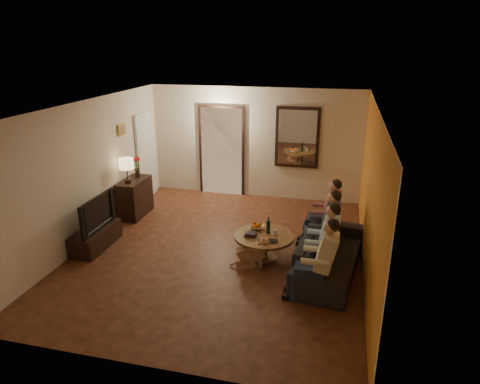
% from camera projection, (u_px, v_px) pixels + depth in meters
% --- Properties ---
extents(floor, '(5.00, 6.00, 0.01)m').
position_uv_depth(floor, '(220.00, 251.00, 7.75)').
color(floor, '#3B1A0F').
rests_on(floor, ground).
extents(ceiling, '(5.00, 6.00, 0.01)m').
position_uv_depth(ceiling, '(218.00, 106.00, 6.87)').
color(ceiling, white).
rests_on(ceiling, back_wall).
extents(back_wall, '(5.00, 0.02, 2.60)m').
position_uv_depth(back_wall, '(255.00, 143.00, 10.05)').
color(back_wall, beige).
rests_on(back_wall, floor).
extents(front_wall, '(5.00, 0.02, 2.60)m').
position_uv_depth(front_wall, '(140.00, 269.00, 4.56)').
color(front_wall, beige).
rests_on(front_wall, floor).
extents(left_wall, '(0.02, 6.00, 2.60)m').
position_uv_depth(left_wall, '(88.00, 173.00, 7.86)').
color(left_wall, beige).
rests_on(left_wall, floor).
extents(right_wall, '(0.02, 6.00, 2.60)m').
position_uv_depth(right_wall, '(371.00, 194.00, 6.76)').
color(right_wall, beige).
rests_on(right_wall, floor).
extents(orange_accent, '(0.01, 6.00, 2.60)m').
position_uv_depth(orange_accent, '(370.00, 194.00, 6.76)').
color(orange_accent, orange).
rests_on(orange_accent, right_wall).
extents(kitchen_doorway, '(1.00, 0.06, 2.10)m').
position_uv_depth(kitchen_doorway, '(222.00, 152.00, 10.29)').
color(kitchen_doorway, '#FFE0A5').
rests_on(kitchen_doorway, floor).
extents(door_trim, '(1.12, 0.04, 2.22)m').
position_uv_depth(door_trim, '(222.00, 152.00, 10.29)').
color(door_trim, black).
rests_on(door_trim, floor).
extents(fridge_glimpse, '(0.45, 0.03, 1.70)m').
position_uv_depth(fridge_glimpse, '(232.00, 158.00, 10.29)').
color(fridge_glimpse, silver).
rests_on(fridge_glimpse, floor).
extents(mirror_frame, '(1.00, 0.05, 1.40)m').
position_uv_depth(mirror_frame, '(297.00, 137.00, 9.73)').
color(mirror_frame, black).
rests_on(mirror_frame, back_wall).
extents(mirror_glass, '(0.86, 0.02, 1.26)m').
position_uv_depth(mirror_glass, '(297.00, 138.00, 9.70)').
color(mirror_glass, white).
rests_on(mirror_glass, back_wall).
extents(white_door, '(0.06, 0.85, 2.04)m').
position_uv_depth(white_door, '(146.00, 156.00, 10.05)').
color(white_door, white).
rests_on(white_door, floor).
extents(framed_art, '(0.03, 0.28, 0.24)m').
position_uv_depth(framed_art, '(122.00, 129.00, 8.86)').
color(framed_art, '#B28C33').
rests_on(framed_art, left_wall).
extents(art_canvas, '(0.01, 0.22, 0.18)m').
position_uv_depth(art_canvas, '(122.00, 129.00, 8.85)').
color(art_canvas, brown).
rests_on(art_canvas, left_wall).
extents(dresser, '(0.45, 0.90, 0.80)m').
position_uv_depth(dresser, '(135.00, 198.00, 9.19)').
color(dresser, black).
rests_on(dresser, floor).
extents(table_lamp, '(0.30, 0.30, 0.54)m').
position_uv_depth(table_lamp, '(127.00, 171.00, 8.76)').
color(table_lamp, beige).
rests_on(table_lamp, dresser).
extents(flower_vase, '(0.14, 0.14, 0.44)m').
position_uv_depth(flower_vase, '(137.00, 167.00, 9.18)').
color(flower_vase, red).
rests_on(flower_vase, dresser).
extents(tv_stand, '(0.45, 1.11, 0.37)m').
position_uv_depth(tv_stand, '(96.00, 238.00, 7.82)').
color(tv_stand, black).
rests_on(tv_stand, floor).
extents(tv, '(1.09, 0.14, 0.63)m').
position_uv_depth(tv, '(93.00, 213.00, 7.65)').
color(tv, black).
rests_on(tv, tv_stand).
extents(sofa, '(2.29, 1.15, 0.64)m').
position_uv_depth(sofa, '(330.00, 253.00, 6.98)').
color(sofa, black).
rests_on(sofa, floor).
extents(person_a, '(0.60, 0.40, 1.20)m').
position_uv_depth(person_a, '(321.00, 264.00, 6.08)').
color(person_a, tan).
rests_on(person_a, sofa).
extents(person_b, '(0.60, 0.40, 1.20)m').
position_uv_depth(person_b, '(324.00, 245.00, 6.63)').
color(person_b, tan).
rests_on(person_b, sofa).
extents(person_c, '(0.60, 0.40, 1.20)m').
position_uv_depth(person_c, '(326.00, 229.00, 7.18)').
color(person_c, tan).
rests_on(person_c, sofa).
extents(person_d, '(0.60, 0.40, 1.20)m').
position_uv_depth(person_d, '(327.00, 216.00, 7.73)').
color(person_d, tan).
rests_on(person_d, sofa).
extents(dog, '(0.60, 0.37, 0.56)m').
position_uv_depth(dog, '(251.00, 252.00, 7.11)').
color(dog, '#A26A4A').
rests_on(dog, floor).
extents(coffee_table, '(1.09, 1.09, 0.45)m').
position_uv_depth(coffee_table, '(264.00, 247.00, 7.40)').
color(coffee_table, brown).
rests_on(coffee_table, floor).
extents(bowl, '(0.26, 0.26, 0.06)m').
position_uv_depth(bowl, '(257.00, 227.00, 7.55)').
color(bowl, white).
rests_on(bowl, coffee_table).
extents(oranges, '(0.20, 0.20, 0.08)m').
position_uv_depth(oranges, '(257.00, 224.00, 7.53)').
color(oranges, '#D95E12').
rests_on(oranges, bowl).
extents(wine_bottle, '(0.07, 0.07, 0.31)m').
position_uv_depth(wine_bottle, '(268.00, 225.00, 7.35)').
color(wine_bottle, black).
rests_on(wine_bottle, coffee_table).
extents(wine_glass, '(0.06, 0.06, 0.10)m').
position_uv_depth(wine_glass, '(275.00, 232.00, 7.31)').
color(wine_glass, silver).
rests_on(wine_glass, coffee_table).
extents(book_stack, '(0.20, 0.15, 0.07)m').
position_uv_depth(book_stack, '(250.00, 234.00, 7.27)').
color(book_stack, black).
rests_on(book_stack, coffee_table).
extents(laptop, '(0.35, 0.25, 0.03)m').
position_uv_depth(laptop, '(267.00, 242.00, 7.04)').
color(laptop, black).
rests_on(laptop, coffee_table).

